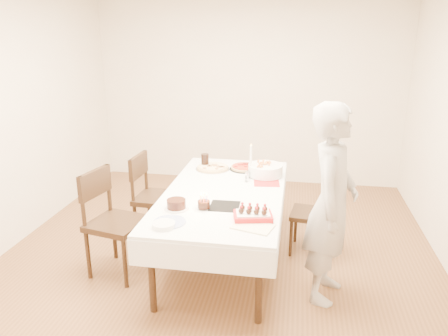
% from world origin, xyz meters
% --- Properties ---
extents(floor, '(5.00, 5.00, 0.00)m').
position_xyz_m(floor, '(0.00, 0.00, 0.00)').
color(floor, brown).
rests_on(floor, ground).
extents(wall_back, '(4.50, 0.04, 2.70)m').
position_xyz_m(wall_back, '(0.00, 2.50, 1.35)').
color(wall_back, beige).
rests_on(wall_back, floor).
extents(wall_front, '(4.50, 0.04, 2.70)m').
position_xyz_m(wall_front, '(0.00, -2.50, 1.35)').
color(wall_front, beige).
rests_on(wall_front, floor).
extents(wall_left, '(0.04, 5.00, 2.70)m').
position_xyz_m(wall_left, '(-2.25, 0.00, 1.35)').
color(wall_left, beige).
rests_on(wall_left, floor).
extents(dining_table, '(1.69, 2.37, 0.75)m').
position_xyz_m(dining_table, '(0.07, -0.01, 0.38)').
color(dining_table, white).
rests_on(dining_table, floor).
extents(chair_right_savory, '(0.49, 0.49, 0.85)m').
position_xyz_m(chair_right_savory, '(0.93, 0.33, 0.43)').
color(chair_right_savory, '#311D10').
rests_on(chair_right_savory, floor).
extents(chair_left_savory, '(0.53, 0.53, 0.98)m').
position_xyz_m(chair_left_savory, '(-0.73, 0.33, 0.49)').
color(chair_left_savory, '#311D10').
rests_on(chair_left_savory, floor).
extents(chair_left_dessert, '(0.63, 0.63, 1.03)m').
position_xyz_m(chair_left_dessert, '(-0.89, -0.41, 0.51)').
color(chair_left_dessert, '#311D10').
rests_on(chair_left_dessert, floor).
extents(person, '(0.55, 0.71, 1.73)m').
position_xyz_m(person, '(1.06, -0.45, 0.86)').
color(person, '#BCB5B1').
rests_on(person, floor).
extents(pizza_white, '(0.42, 0.42, 0.04)m').
position_xyz_m(pizza_white, '(-0.18, 0.64, 0.77)').
color(pizza_white, beige).
rests_on(pizza_white, dining_table).
extents(pizza_pepperoni, '(0.38, 0.38, 0.04)m').
position_xyz_m(pizza_pepperoni, '(0.17, 0.71, 0.77)').
color(pizza_pepperoni, red).
rests_on(pizza_pepperoni, dining_table).
extents(red_placemat, '(0.29, 0.29, 0.01)m').
position_xyz_m(red_placemat, '(0.46, 0.31, 0.75)').
color(red_placemat, '#B21E1E').
rests_on(red_placemat, dining_table).
extents(pasta_bowl, '(0.45, 0.45, 0.12)m').
position_xyz_m(pasta_bowl, '(0.43, 0.52, 0.82)').
color(pasta_bowl, white).
rests_on(pasta_bowl, dining_table).
extents(taper_candle, '(0.10, 0.10, 0.38)m').
position_xyz_m(taper_candle, '(0.27, 0.45, 0.94)').
color(taper_candle, white).
rests_on(taper_candle, dining_table).
extents(shaker_pair, '(0.10, 0.10, 0.10)m').
position_xyz_m(shaker_pair, '(0.25, 0.30, 0.80)').
color(shaker_pair, white).
rests_on(shaker_pair, dining_table).
extents(cola_glass, '(0.09, 0.09, 0.16)m').
position_xyz_m(cola_glass, '(-0.27, 0.69, 0.83)').
color(cola_glass, black).
rests_on(cola_glass, dining_table).
extents(layer_cake, '(0.28, 0.28, 0.09)m').
position_xyz_m(layer_cake, '(-0.28, -0.51, 0.79)').
color(layer_cake, black).
rests_on(layer_cake, dining_table).
extents(cake_board, '(0.27, 0.27, 0.01)m').
position_xyz_m(cake_board, '(0.13, -0.38, 0.75)').
color(cake_board, black).
rests_on(cake_board, dining_table).
extents(birthday_cake, '(0.13, 0.13, 0.13)m').
position_xyz_m(birthday_cake, '(-0.04, -0.46, 0.83)').
color(birthday_cake, '#35160E').
rests_on(birthday_cake, dining_table).
extents(strawberry_box, '(0.35, 0.27, 0.08)m').
position_xyz_m(strawberry_box, '(0.41, -0.62, 0.79)').
color(strawberry_box, red).
rests_on(strawberry_box, dining_table).
extents(box_lid, '(0.36, 0.29, 0.03)m').
position_xyz_m(box_lid, '(0.43, -0.76, 0.75)').
color(box_lid, beige).
rests_on(box_lid, dining_table).
extents(plate_stack, '(0.20, 0.20, 0.04)m').
position_xyz_m(plate_stack, '(-0.28, -0.88, 0.77)').
color(plate_stack, white).
rests_on(plate_stack, dining_table).
extents(china_plate, '(0.36, 0.36, 0.01)m').
position_xyz_m(china_plate, '(-0.26, -0.79, 0.76)').
color(china_plate, white).
rests_on(china_plate, dining_table).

